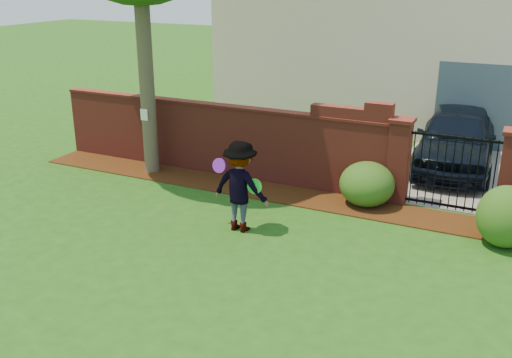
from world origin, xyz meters
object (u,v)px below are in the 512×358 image
at_px(frisbee_green, 254,186).
at_px(frisbee_purple, 219,165).
at_px(car, 455,141).
at_px(man, 239,187).

bearing_deg(frisbee_green, frisbee_purple, -171.92).
relative_size(car, frisbee_green, 15.45).
height_order(car, man, man).
distance_m(car, frisbee_green, 6.26).
bearing_deg(frisbee_green, man, 171.78).
bearing_deg(frisbee_purple, car, 57.85).
bearing_deg(car, frisbee_purple, -125.73).
distance_m(frisbee_purple, frisbee_green, 0.78).
relative_size(man, frisbee_purple, 6.34).
height_order(car, frisbee_purple, car).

